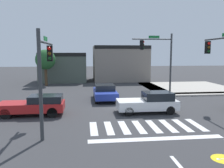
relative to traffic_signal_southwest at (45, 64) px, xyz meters
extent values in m
plane|color=#353538|center=(5.59, 4.42, -3.61)|extent=(120.00, 120.00, 0.00)
cube|color=silver|center=(2.55, -0.08, -3.61)|extent=(0.41, 2.49, 0.01)
cube|color=silver|center=(3.42, -0.08, -3.61)|extent=(0.41, 2.49, 0.01)
cube|color=silver|center=(4.28, -0.08, -3.61)|extent=(0.41, 2.49, 0.01)
cube|color=silver|center=(5.15, -0.08, -3.61)|extent=(0.41, 2.49, 0.01)
cube|color=silver|center=(6.02, -0.08, -3.61)|extent=(0.41, 2.49, 0.01)
cube|color=silver|center=(6.89, -0.08, -3.61)|extent=(0.41, 2.49, 0.01)
cube|color=silver|center=(7.76, -0.08, -3.61)|extent=(0.41, 2.49, 0.01)
cube|color=silver|center=(8.62, -0.08, -3.61)|extent=(0.41, 2.49, 0.01)
cube|color=white|center=(5.59, -2.08, -3.61)|extent=(6.80, 0.50, 0.01)
cube|color=white|center=(5.59, -5.08, -3.61)|extent=(0.16, 2.00, 0.01)
cylinder|color=yellow|center=(7.57, -4.58, -3.61)|extent=(0.97, 0.97, 0.01)
cylinder|color=white|center=(7.35, -4.58, -3.60)|extent=(0.15, 0.15, 0.00)
cube|color=white|center=(7.57, -4.58, -3.60)|extent=(0.43, 0.04, 0.00)
cube|color=#B2AA9E|center=(14.59, 9.62, -3.53)|extent=(10.00, 1.60, 0.15)
cube|color=#B2AA9E|center=(10.39, 14.42, -3.53)|extent=(1.60, 10.00, 0.15)
cube|color=#B2AA9E|center=(14.59, 14.42, -3.53)|extent=(10.00, 10.00, 0.15)
cube|color=#4C564C|center=(-1.04, 23.44, -1.47)|extent=(6.74, 6.03, 4.28)
cube|color=black|center=(-1.04, 20.62, 0.42)|extent=(6.74, 0.50, 0.50)
cube|color=gray|center=(7.57, 23.82, -0.94)|extent=(8.12, 6.80, 5.33)
cube|color=black|center=(7.57, 20.62, 1.47)|extent=(8.12, 0.50, 0.50)
cube|color=black|center=(11.43, 4.25, 1.04)|extent=(0.32, 0.32, 0.95)
sphere|color=red|center=(11.43, 4.08, 1.33)|extent=(0.22, 0.22, 0.22)
sphere|color=#4C330C|center=(11.43, 4.08, 1.04)|extent=(0.22, 0.22, 0.22)
sphere|color=#0C3814|center=(11.43, 4.08, 0.74)|extent=(0.22, 0.22, 0.22)
cylinder|color=#383A3D|center=(0.00, -1.63, -0.94)|extent=(0.18, 0.18, 5.34)
cylinder|color=#383A3D|center=(0.00, 0.65, 1.16)|extent=(0.12, 4.55, 0.12)
cube|color=black|center=(0.00, 1.87, 0.59)|extent=(0.32, 0.32, 0.95)
sphere|color=red|center=(0.00, 1.70, 0.88)|extent=(0.22, 0.22, 0.22)
sphere|color=#4C330C|center=(0.00, 1.70, 0.59)|extent=(0.22, 0.22, 0.22)
sphere|color=#0C3814|center=(0.00, 1.70, 0.29)|extent=(0.22, 0.22, 0.22)
cube|color=#197233|center=(0.00, 0.42, 1.38)|extent=(0.03, 1.10, 0.24)
cylinder|color=#383A3D|center=(10.78, 10.21, -0.53)|extent=(0.18, 0.18, 6.16)
cylinder|color=#383A3D|center=(8.78, 10.21, 1.99)|extent=(4.00, 0.12, 0.12)
cube|color=black|center=(7.74, 10.21, 1.41)|extent=(0.32, 0.32, 0.95)
sphere|color=red|center=(7.91, 10.21, 1.71)|extent=(0.22, 0.22, 0.22)
sphere|color=#4C330C|center=(7.91, 10.21, 1.41)|extent=(0.22, 0.22, 0.22)
sphere|color=#0C3814|center=(7.91, 10.21, 1.12)|extent=(0.22, 0.22, 0.22)
cube|color=#197233|center=(8.98, 10.21, 2.21)|extent=(1.10, 0.03, 0.24)
cube|color=#23389E|center=(3.89, 8.06, -3.00)|extent=(1.94, 4.44, 0.58)
cube|color=black|center=(3.89, 8.20, -2.46)|extent=(1.71, 2.06, 0.49)
cylinder|color=black|center=(4.75, 6.55, -3.25)|extent=(0.22, 0.71, 0.71)
cylinder|color=black|center=(3.03, 6.55, -3.25)|extent=(0.22, 0.71, 0.71)
cylinder|color=black|center=(4.75, 9.57, -3.25)|extent=(0.22, 0.71, 0.71)
cylinder|color=black|center=(3.03, 9.57, -3.25)|extent=(0.22, 0.71, 0.71)
cube|color=white|center=(6.46, 3.13, -3.01)|extent=(4.24, 1.81, 0.64)
cube|color=black|center=(7.24, 3.13, -2.42)|extent=(2.00, 1.59, 0.55)
cylinder|color=black|center=(5.02, 2.33, -3.30)|extent=(0.61, 0.22, 0.61)
cylinder|color=black|center=(5.02, 3.93, -3.30)|extent=(0.61, 0.22, 0.61)
cylinder|color=black|center=(7.90, 2.33, -3.30)|extent=(0.61, 0.22, 0.61)
cylinder|color=black|center=(7.90, 3.93, -3.30)|extent=(0.61, 0.22, 0.61)
cube|color=red|center=(-1.54, 3.31, -3.01)|extent=(4.36, 1.84, 0.59)
cube|color=black|center=(-0.57, 3.31, -2.48)|extent=(2.19, 1.62, 0.47)
cylinder|color=black|center=(-3.02, 2.50, -3.27)|extent=(0.68, 0.22, 0.68)
cylinder|color=black|center=(-3.02, 4.12, -3.27)|extent=(0.68, 0.22, 0.68)
cylinder|color=black|center=(-0.06, 2.50, -3.27)|extent=(0.68, 0.22, 0.68)
cylinder|color=black|center=(-0.06, 4.12, -3.27)|extent=(0.68, 0.22, 0.68)
cylinder|color=#4C3823|center=(-2.91, 18.42, -2.21)|extent=(0.36, 0.36, 2.80)
sphere|color=#235628|center=(-2.91, 18.42, -0.21)|extent=(2.57, 2.57, 2.57)
camera|label=1|loc=(2.09, -13.03, 0.59)|focal=38.04mm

